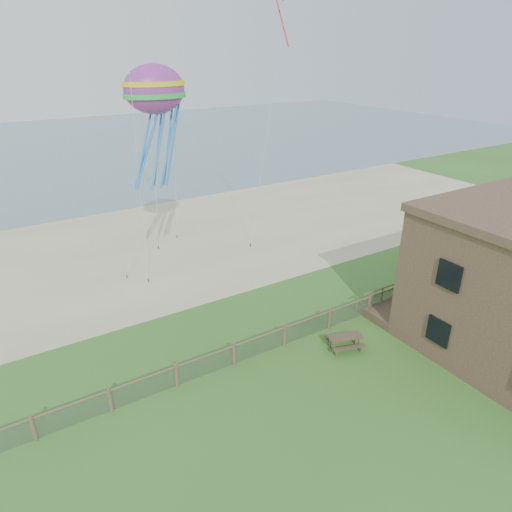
{
  "coord_description": "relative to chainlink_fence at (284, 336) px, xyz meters",
  "views": [
    {
      "loc": [
        -11.64,
        -9.99,
        14.2
      ],
      "look_at": [
        -0.5,
        8.0,
        4.49
      ],
      "focal_mm": 32.0,
      "sensor_mm": 36.0,
      "label": 1
    }
  ],
  "objects": [
    {
      "name": "ground",
      "position": [
        0.0,
        -6.0,
        -0.55
      ],
      "size": [
        160.0,
        160.0,
        0.0
      ],
      "primitive_type": "plane",
      "color": "#3A6221",
      "rests_on": "ground"
    },
    {
      "name": "sand_beach",
      "position": [
        0.0,
        16.0,
        -0.55
      ],
      "size": [
        72.0,
        20.0,
        0.02
      ],
      "primitive_type": "cube",
      "color": "tan",
      "rests_on": "ground"
    },
    {
      "name": "ocean",
      "position": [
        0.0,
        60.0,
        -0.55
      ],
      "size": [
        160.0,
        68.0,
        0.02
      ],
      "primitive_type": "cube",
      "color": "slate",
      "rests_on": "ground"
    },
    {
      "name": "chainlink_fence",
      "position": [
        0.0,
        0.0,
        0.0
      ],
      "size": [
        36.2,
        0.2,
        1.25
      ],
      "primitive_type": null,
      "color": "#4E3A2B",
      "rests_on": "ground"
    },
    {
      "name": "motel_deck",
      "position": [
        13.0,
        -1.0,
        -0.3
      ],
      "size": [
        15.0,
        2.0,
        0.5
      ],
      "primitive_type": "cube",
      "color": "brown",
      "rests_on": "ground"
    },
    {
      "name": "picnic_table",
      "position": [
        2.49,
        -1.84,
        -0.18
      ],
      "size": [
        2.07,
        1.79,
        0.74
      ],
      "primitive_type": null,
      "rotation": [
        0.0,
        0.0,
        -0.3
      ],
      "color": "brown",
      "rests_on": "ground"
    },
    {
      "name": "octopus_kite",
      "position": [
        -2.64,
        8.88,
        9.77
      ],
      "size": [
        3.91,
        3.15,
        7.11
      ],
      "primitive_type": null,
      "rotation": [
        0.0,
        0.0,
        -0.23
      ],
      "color": "red"
    },
    {
      "name": "kite_red",
      "position": [
        5.31,
        8.04,
        15.72
      ],
      "size": [
        2.17,
        2.0,
        2.88
      ],
      "primitive_type": null,
      "rotation": [
        0.44,
        0.0,
        0.97
      ],
      "color": "red"
    }
  ]
}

